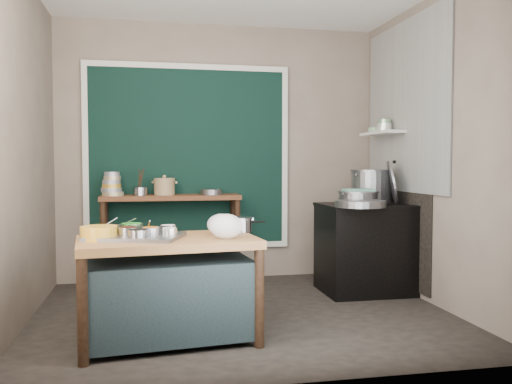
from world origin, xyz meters
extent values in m
cube|color=#2A2520|center=(0.00, 0.00, -0.01)|extent=(3.50, 3.00, 0.02)
cube|color=#7B6D5E|center=(0.00, 1.51, 1.40)|extent=(3.50, 0.02, 2.80)
cube|color=#7B6D5E|center=(-1.76, 0.00, 1.40)|extent=(0.02, 3.00, 2.80)
cube|color=#7B6D5E|center=(1.76, 0.00, 1.40)|extent=(0.02, 3.00, 2.80)
cube|color=black|center=(-0.35, 1.47, 1.35)|extent=(2.10, 0.02, 1.90)
cube|color=#B2B2AA|center=(1.74, 0.55, 1.85)|extent=(0.02, 1.70, 1.70)
cube|color=black|center=(1.74, 0.65, 0.70)|extent=(0.01, 1.30, 1.30)
cube|color=beige|center=(1.63, 0.85, 1.60)|extent=(0.22, 0.70, 0.03)
cube|color=olive|center=(-0.65, -0.59, 0.38)|extent=(1.32, 0.85, 0.75)
cube|color=#593419|center=(-0.55, 1.28, 0.47)|extent=(1.45, 0.40, 0.95)
cube|color=black|center=(1.35, 0.55, 0.42)|extent=(0.90, 0.68, 0.85)
cube|color=black|center=(1.35, 0.55, 0.86)|extent=(0.92, 0.69, 0.03)
cube|color=gray|center=(-0.88, -0.58, 0.76)|extent=(0.74, 0.62, 0.03)
cylinder|color=gray|center=(-0.92, -0.61, 0.81)|extent=(0.14, 0.14, 0.06)
cylinder|color=gray|center=(-1.08, -0.60, 0.81)|extent=(0.15, 0.15, 0.06)
cylinder|color=gray|center=(-0.91, -0.45, 0.81)|extent=(0.16, 0.16, 0.07)
cylinder|color=gray|center=(-0.77, -0.61, 0.81)|extent=(0.13, 0.13, 0.05)
cylinder|color=gray|center=(-0.64, -0.48, 0.80)|extent=(0.12, 0.12, 0.05)
cylinder|color=gray|center=(-1.05, -0.47, 0.81)|extent=(0.14, 0.14, 0.06)
cylinder|color=silver|center=(-0.64, -0.62, 0.80)|extent=(0.11, 0.11, 0.05)
cylinder|color=gray|center=(-0.86, -0.74, 0.81)|extent=(0.13, 0.13, 0.05)
cylinder|color=orange|center=(-1.12, -0.61, 0.80)|extent=(0.28, 0.28, 0.10)
ellipsoid|color=white|center=(-0.25, -0.72, 0.84)|extent=(0.29, 0.27, 0.18)
ellipsoid|color=white|center=(-0.25, -0.51, 0.83)|extent=(0.26, 0.24, 0.16)
cylinder|color=tan|center=(-1.15, 1.24, 0.97)|extent=(0.22, 0.22, 0.04)
cylinder|color=gray|center=(-1.15, 1.24, 1.01)|extent=(0.21, 0.21, 0.04)
cylinder|color=gold|center=(-1.15, 1.24, 1.05)|extent=(0.19, 0.19, 0.04)
cylinder|color=gray|center=(-1.15, 1.24, 1.09)|extent=(0.18, 0.18, 0.04)
cylinder|color=tan|center=(-1.15, 1.24, 1.13)|extent=(0.17, 0.17, 0.04)
cylinder|color=gray|center=(-1.15, 1.24, 1.18)|extent=(0.15, 0.15, 0.04)
cylinder|color=gray|center=(-0.86, 1.24, 0.99)|extent=(0.14, 0.14, 0.08)
cylinder|color=gray|center=(-0.13, 1.24, 0.98)|extent=(0.30, 0.30, 0.06)
cylinder|color=gray|center=(1.60, 0.53, 1.09)|extent=(0.25, 0.45, 0.43)
cube|color=#559689|center=(1.23, 0.51, 1.02)|extent=(0.30, 0.24, 0.02)
cylinder|color=gray|center=(1.13, 0.21, 0.91)|extent=(0.55, 0.55, 0.06)
cylinder|color=silver|center=(1.63, 0.81, 1.64)|extent=(0.16, 0.16, 0.04)
cylinder|color=silver|center=(1.63, 0.81, 1.68)|extent=(0.15, 0.15, 0.04)
cylinder|color=gray|center=(1.63, 0.81, 1.72)|extent=(0.14, 0.14, 0.04)
cylinder|color=gray|center=(1.63, 1.03, 1.64)|extent=(0.19, 0.19, 0.05)
camera|label=1|loc=(-0.78, -4.48, 1.28)|focal=38.00mm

